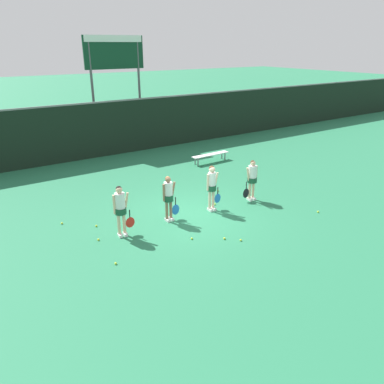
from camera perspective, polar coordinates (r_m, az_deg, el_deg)
ground_plane at (r=13.44m, az=0.06°, el=-3.52°), size 140.00×140.00×0.00m
fence_windscreen at (r=20.71m, az=-13.98°, el=9.20°), size 60.00×0.08×2.94m
scoreboard at (r=22.47m, az=-11.68°, el=18.82°), size 3.47×0.15×6.17m
bench_courtside at (r=19.40m, az=2.81°, el=5.63°), size 2.15×0.42×0.43m
player_0 at (r=11.84m, az=-10.83°, el=-2.28°), size 0.65×0.36×1.69m
player_1 at (r=12.71m, az=-3.58°, el=-0.54°), size 0.62×0.33×1.61m
player_2 at (r=13.47m, az=3.06°, el=1.17°), size 0.61×0.32×1.71m
player_3 at (r=14.58m, az=9.14°, el=2.25°), size 0.67×0.38×1.61m
tennis_ball_0 at (r=10.79m, az=-11.55°, el=-10.62°), size 0.07×0.07×0.07m
tennis_ball_1 at (r=11.86m, az=4.97°, el=-7.06°), size 0.07×0.07×0.07m
tennis_ball_2 at (r=11.82m, az=-0.03°, el=-7.10°), size 0.06×0.06×0.06m
tennis_ball_3 at (r=15.59m, az=3.97°, el=0.20°), size 0.07×0.07×0.07m
tennis_ball_4 at (r=12.11m, az=-14.08°, el=-7.05°), size 0.07×0.07×0.07m
tennis_ball_5 at (r=11.83m, az=7.44°, el=-7.27°), size 0.06×0.06×0.06m
tennis_ball_6 at (r=13.52m, az=-19.22°, el=-4.51°), size 0.07×0.07×0.07m
tennis_ball_7 at (r=13.00m, az=-14.39°, el=-5.01°), size 0.07×0.07×0.07m
tennis_ball_8 at (r=14.37m, az=18.64°, el=-2.87°), size 0.07×0.07×0.07m
tennis_ball_9 at (r=14.28m, az=3.49°, el=-1.85°), size 0.07×0.07×0.07m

